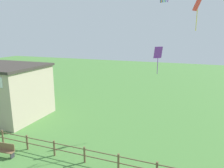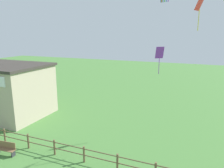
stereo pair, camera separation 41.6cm
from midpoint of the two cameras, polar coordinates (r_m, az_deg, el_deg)
name	(u,v)px [view 1 (the left image)]	position (r m, az deg, el deg)	size (l,w,h in m)	color
wooden_fence	(101,157)	(14.91, -3.74, -18.55)	(21.74, 0.14, 1.14)	brown
seaside_building	(1,90)	(25.53, -27.39, -1.45)	(9.03, 6.37, 5.39)	#B7A88E
park_bench_by_building	(5,150)	(17.79, -26.87, -15.08)	(1.53, 0.55, 0.95)	brown
kite_red_diamond	(198,6)	(18.74, 20.87, 18.58)	(0.74, 0.98, 2.63)	red
kite_purple_streamer	(158,55)	(18.69, 11.29, 7.41)	(0.71, 0.60, 2.29)	purple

